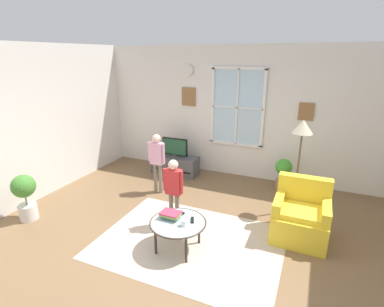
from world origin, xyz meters
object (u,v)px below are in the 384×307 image
(potted_plant_by_window, at_px, (283,172))
(potted_plant_corner, at_px, (25,194))
(armchair, at_px, (301,217))
(cup, at_px, (184,223))
(person_pink_shirt, at_px, (157,157))
(floor_lamp, at_px, (302,136))
(remote_near_cup, at_px, (192,220))
(coffee_table, at_px, (178,223))
(book_stack, at_px, (171,215))
(remote_near_books, at_px, (180,215))
(person_red_shirt, at_px, (174,186))
(television, at_px, (175,147))
(tv_stand, at_px, (175,165))

(potted_plant_by_window, distance_m, potted_plant_corner, 4.65)
(armchair, xyz_separation_m, cup, (-1.41, -1.02, 0.14))
(person_pink_shirt, bearing_deg, floor_lamp, 5.85)
(cup, distance_m, floor_lamp, 2.35)
(cup, relative_size, remote_near_cup, 0.63)
(armchair, xyz_separation_m, coffee_table, (-1.53, -0.96, 0.07))
(coffee_table, height_order, book_stack, book_stack)
(book_stack, height_order, person_pink_shirt, person_pink_shirt)
(cup, bearing_deg, remote_near_books, 124.42)
(person_red_shirt, bearing_deg, book_stack, -68.85)
(person_red_shirt, bearing_deg, coffee_table, -58.40)
(remote_near_cup, bearing_deg, armchair, 32.36)
(coffee_table, xyz_separation_m, person_red_shirt, (-0.31, 0.50, 0.30))
(person_pink_shirt, xyz_separation_m, potted_plant_by_window, (2.23, 1.10, -0.37))
(potted_plant_by_window, relative_size, floor_lamp, 0.40)
(person_pink_shirt, xyz_separation_m, potted_plant_corner, (-1.47, -1.72, -0.28))
(book_stack, bearing_deg, television, 115.14)
(armchair, height_order, book_stack, armchair)
(remote_near_cup, bearing_deg, book_stack, -169.54)
(tv_stand, relative_size, remote_near_books, 7.50)
(coffee_table, relative_size, potted_plant_corner, 1.01)
(armchair, relative_size, potted_plant_by_window, 1.36)
(tv_stand, distance_m, television, 0.42)
(armchair, bearing_deg, person_red_shirt, -165.67)
(cup, xyz_separation_m, potted_plant_corner, (-2.72, -0.21, -0.01))
(person_pink_shirt, distance_m, potted_plant_corner, 2.28)
(person_pink_shirt, distance_m, potted_plant_by_window, 2.51)
(television, bearing_deg, person_pink_shirt, -82.90)
(book_stack, distance_m, remote_near_books, 0.16)
(person_red_shirt, bearing_deg, cup, -52.86)
(tv_stand, height_order, person_red_shirt, person_red_shirt)
(remote_near_books, bearing_deg, armchair, 26.76)
(television, distance_m, potted_plant_corner, 3.05)
(coffee_table, bearing_deg, floor_lamp, 51.12)
(remote_near_cup, bearing_deg, coffee_table, -148.34)
(cup, bearing_deg, tv_stand, 118.66)
(remote_near_books, relative_size, floor_lamp, 0.09)
(book_stack, height_order, cup, book_stack)
(armchair, bearing_deg, book_stack, -151.15)
(remote_near_books, relative_size, potted_plant_corner, 0.18)
(floor_lamp, bearing_deg, armchair, -78.81)
(book_stack, bearing_deg, potted_plant_by_window, 63.97)
(potted_plant_by_window, bearing_deg, television, -177.80)
(remote_near_books, bearing_deg, floor_lamp, 47.23)
(person_pink_shirt, bearing_deg, potted_plant_by_window, 26.24)
(television, relative_size, remote_near_cup, 4.27)
(person_pink_shirt, distance_m, person_red_shirt, 1.27)
(potted_plant_corner, distance_m, floor_lamp, 4.54)
(book_stack, xyz_separation_m, floor_lamp, (1.51, 1.66, 0.88))
(person_red_shirt, bearing_deg, television, 116.01)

